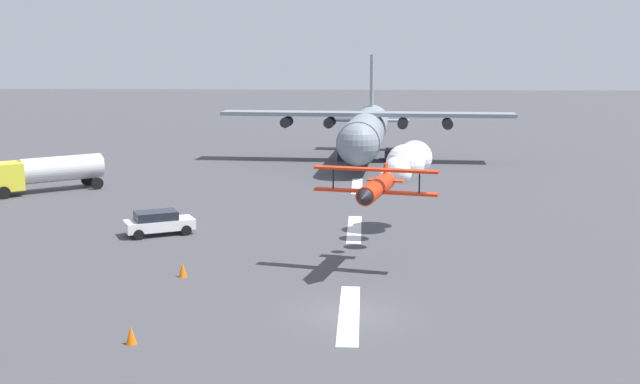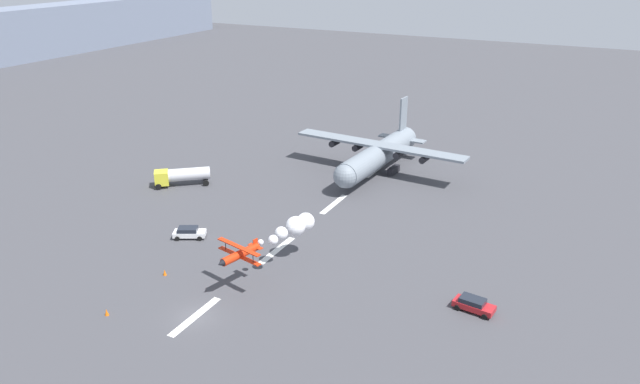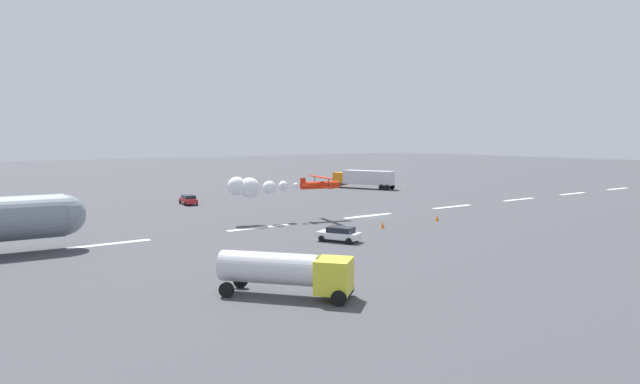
{
  "view_description": "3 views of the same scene",
  "coord_description": "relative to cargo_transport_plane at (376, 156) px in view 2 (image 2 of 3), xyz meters",
  "views": [
    {
      "loc": [
        -32.57,
        -0.6,
        11.25
      ],
      "look_at": [
        18.3,
        2.35,
        2.17
      ],
      "focal_mm": 43.35,
      "sensor_mm": 36.0,
      "label": 1
    },
    {
      "loc": [
        -41.25,
        -36.17,
        36.23
      ],
      "look_at": [
        29.05,
        0.0,
        3.69
      ],
      "focal_mm": 33.28,
      "sensor_mm": 36.0,
      "label": 2
    },
    {
      "loc": [
        48.59,
        56.22,
        10.53
      ],
      "look_at": [
        7.06,
        -1.24,
        3.53
      ],
      "focal_mm": 31.27,
      "sensor_mm": 36.0,
      "label": 3
    }
  ],
  "objects": [
    {
      "name": "ground_plane",
      "position": [
        -48.54,
        0.7,
        -3.4
      ],
      "size": [
        440.0,
        440.0,
        0.0
      ],
      "primitive_type": "plane",
      "color": "#424247",
      "rests_on": "ground"
    },
    {
      "name": "runway_stripe_4",
      "position": [
        -48.54,
        0.7,
        -3.39
      ],
      "size": [
        8.0,
        0.9,
        0.01
      ],
      "primitive_type": "cube",
      "color": "white",
      "rests_on": "ground"
    },
    {
      "name": "runway_stripe_5",
      "position": [
        -31.73,
        0.7,
        -3.39
      ],
      "size": [
        8.0,
        0.9,
        0.01
      ],
      "primitive_type": "cube",
      "color": "white",
      "rests_on": "ground"
    },
    {
      "name": "runway_stripe_6",
      "position": [
        -14.92,
        0.7,
        -3.39
      ],
      "size": [
        8.0,
        0.9,
        0.01
      ],
      "primitive_type": "cube",
      "color": "white",
      "rests_on": "ground"
    },
    {
      "name": "runway_stripe_7",
      "position": [
        1.89,
        0.7,
        -3.39
      ],
      "size": [
        8.0,
        0.9,
        0.01
      ],
      "primitive_type": "cube",
      "color": "white",
      "rests_on": "ground"
    },
    {
      "name": "cargo_transport_plane",
      "position": [
        0.0,
        0.0,
        0.0
      ],
      "size": [
        25.98,
        31.12,
        11.25
      ],
      "color": "gray",
      "rests_on": "ground"
    },
    {
      "name": "stunt_biplane_red",
      "position": [
        -33.94,
        -2.29,
        1.09
      ],
      "size": [
        14.91,
        7.07,
        2.59
      ],
      "color": "red"
    },
    {
      "name": "fuel_tanker_truck",
      "position": [
        -19.31,
        26.4,
        -1.66
      ],
      "size": [
        7.58,
        8.38,
        2.9
      ],
      "color": "yellow",
      "rests_on": "ground"
    },
    {
      "name": "followme_car_yellow",
      "position": [
        -33.95,
        -25.33,
        -2.58
      ],
      "size": [
        2.47,
        4.55,
        1.52
      ],
      "color": "#B21E23",
      "rests_on": "ground"
    },
    {
      "name": "airport_staff_sedan",
      "position": [
        -34.06,
        13.08,
        -2.58
      ],
      "size": [
        3.56,
        4.62,
        1.52
      ],
      "color": "white",
      "rests_on": "ground"
    },
    {
      "name": "traffic_cone_near",
      "position": [
        -52.67,
        9.21,
        -3.02
      ],
      "size": [
        0.44,
        0.44,
        0.75
      ],
      "primitive_type": "cone",
      "color": "orange",
      "rests_on": "ground"
    },
    {
      "name": "traffic_cone_far",
      "position": [
        -43.32,
        9.35,
        -3.02
      ],
      "size": [
        0.44,
        0.44,
        0.75
      ],
      "primitive_type": "cone",
      "color": "orange",
      "rests_on": "ground"
    }
  ]
}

